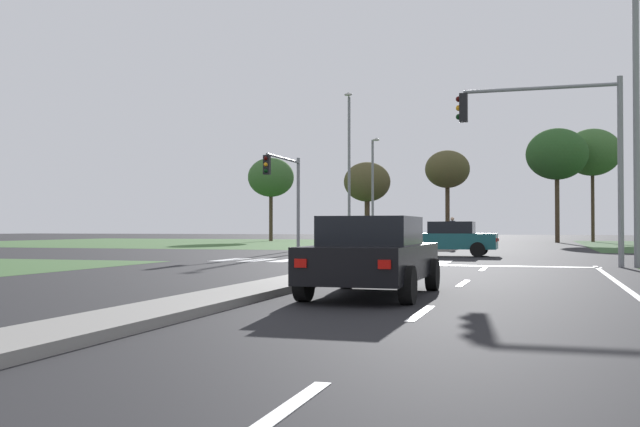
% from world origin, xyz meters
% --- Properties ---
extents(ground_plane, '(200.00, 200.00, 0.00)m').
position_xyz_m(ground_plane, '(0.00, 30.00, 0.00)').
color(ground_plane, black).
extents(grass_verge_far_left, '(35.00, 35.00, 0.01)m').
position_xyz_m(grass_verge_far_left, '(-25.50, 54.50, 0.00)').
color(grass_verge_far_left, '#385B2D').
rests_on(grass_verge_far_left, ground).
extents(median_island_near, '(1.20, 22.00, 0.14)m').
position_xyz_m(median_island_near, '(0.00, 11.00, 0.07)').
color(median_island_near, gray).
rests_on(median_island_near, ground).
extents(median_island_far, '(1.20, 36.00, 0.14)m').
position_xyz_m(median_island_far, '(0.00, 55.00, 0.07)').
color(median_island_far, gray).
rests_on(median_island_far, ground).
extents(lane_dash_near, '(0.14, 2.00, 0.01)m').
position_xyz_m(lane_dash_near, '(3.50, 3.25, 0.01)').
color(lane_dash_near, silver).
rests_on(lane_dash_near, ground).
extents(lane_dash_second, '(0.14, 2.00, 0.01)m').
position_xyz_m(lane_dash_second, '(3.50, 9.25, 0.01)').
color(lane_dash_second, silver).
rests_on(lane_dash_second, ground).
extents(lane_dash_third, '(0.14, 2.00, 0.01)m').
position_xyz_m(lane_dash_third, '(3.50, 15.25, 0.01)').
color(lane_dash_third, silver).
rests_on(lane_dash_third, ground).
extents(lane_dash_fourth, '(0.14, 2.00, 0.01)m').
position_xyz_m(lane_dash_fourth, '(3.50, 21.25, 0.01)').
color(lane_dash_fourth, silver).
rests_on(lane_dash_fourth, ground).
extents(stop_bar_near, '(6.40, 0.50, 0.01)m').
position_xyz_m(stop_bar_near, '(3.80, 23.00, 0.01)').
color(stop_bar_near, silver).
rests_on(stop_bar_near, ground).
extents(crosswalk_bar_near, '(0.70, 2.80, 0.01)m').
position_xyz_m(crosswalk_bar_near, '(-6.40, 24.80, 0.01)').
color(crosswalk_bar_near, silver).
rests_on(crosswalk_bar_near, ground).
extents(crosswalk_bar_second, '(0.70, 2.80, 0.01)m').
position_xyz_m(crosswalk_bar_second, '(-5.25, 24.80, 0.01)').
color(crosswalk_bar_second, silver).
rests_on(crosswalk_bar_second, ground).
extents(crosswalk_bar_third, '(0.70, 2.80, 0.01)m').
position_xyz_m(crosswalk_bar_third, '(-4.10, 24.80, 0.01)').
color(crosswalk_bar_third, silver).
rests_on(crosswalk_bar_third, ground).
extents(crosswalk_bar_fourth, '(0.70, 2.80, 0.01)m').
position_xyz_m(crosswalk_bar_fourth, '(-2.95, 24.80, 0.01)').
color(crosswalk_bar_fourth, silver).
rests_on(crosswalk_bar_fourth, ground).
extents(crosswalk_bar_fifth, '(0.70, 2.80, 0.01)m').
position_xyz_m(crosswalk_bar_fifth, '(-1.80, 24.80, 0.01)').
color(crosswalk_bar_fifth, silver).
rests_on(crosswalk_bar_fifth, ground).
extents(crosswalk_bar_sixth, '(0.70, 2.80, 0.01)m').
position_xyz_m(crosswalk_bar_sixth, '(-0.65, 24.80, 0.01)').
color(crosswalk_bar_sixth, silver).
rests_on(crosswalk_bar_sixth, ground).
extents(crosswalk_bar_seventh, '(0.70, 2.80, 0.01)m').
position_xyz_m(crosswalk_bar_seventh, '(0.50, 24.80, 0.01)').
color(crosswalk_bar_seventh, silver).
rests_on(crosswalk_bar_seventh, ground).
extents(crosswalk_bar_eighth, '(0.70, 2.80, 0.01)m').
position_xyz_m(crosswalk_bar_eighth, '(1.65, 24.80, 0.01)').
color(crosswalk_bar_eighth, silver).
rests_on(crosswalk_bar_eighth, ground).
extents(car_black_second, '(2.01, 4.46, 1.46)m').
position_xyz_m(car_black_second, '(2.21, 11.78, 0.75)').
color(car_black_second, black).
rests_on(car_black_second, ground).
extents(car_teal_third, '(4.23, 2.02, 1.52)m').
position_xyz_m(car_teal_third, '(1.28, 31.10, 0.78)').
color(car_teal_third, '#19565B').
rests_on(car_teal_third, ground).
extents(car_red_fourth, '(1.99, 4.51, 1.47)m').
position_xyz_m(car_red_fourth, '(-2.27, 61.88, 0.75)').
color(car_red_fourth, '#A31919').
rests_on(car_red_fourth, ground).
extents(traffic_signal_near_right, '(5.24, 0.32, 6.06)m').
position_xyz_m(traffic_signal_near_right, '(5.76, 23.40, 4.19)').
color(traffic_signal_near_right, gray).
rests_on(traffic_signal_near_right, ground).
extents(traffic_signal_far_left, '(0.32, 5.15, 5.09)m').
position_xyz_m(traffic_signal_far_left, '(-7.60, 34.63, 3.56)').
color(traffic_signal_far_left, gray).
rests_on(traffic_signal_far_left, ground).
extents(street_lamp_third, '(0.86, 2.33, 10.68)m').
position_xyz_m(street_lamp_third, '(-8.03, 49.31, 5.91)').
color(street_lamp_third, gray).
rests_on(street_lamp_third, ground).
extents(street_lamp_fourth, '(1.05, 1.86, 8.47)m').
position_xyz_m(street_lamp_fourth, '(-8.00, 56.99, 4.75)').
color(street_lamp_fourth, gray).
rests_on(street_lamp_fourth, ground).
extents(pedestrian_at_median, '(0.34, 0.34, 1.72)m').
position_xyz_m(pedestrian_at_median, '(0.27, 41.09, 1.18)').
color(pedestrian_at_median, maroon).
rests_on(pedestrian_at_median, median_island_far).
extents(treeline_near, '(4.32, 4.32, 7.81)m').
position_xyz_m(treeline_near, '(-19.05, 62.62, 5.94)').
color(treeline_near, '#423323').
rests_on(treeline_near, ground).
extents(treeline_second, '(4.20, 4.20, 7.16)m').
position_xyz_m(treeline_second, '(-9.81, 62.59, 5.33)').
color(treeline_second, '#423323').
rests_on(treeline_second, ground).
extents(treeline_third, '(4.22, 4.22, 8.60)m').
position_xyz_m(treeline_third, '(-3.33, 68.26, 6.75)').
color(treeline_third, '#423323').
rests_on(treeline_third, ground).
extents(treeline_fourth, '(5.08, 5.08, 9.58)m').
position_xyz_m(treeline_fourth, '(6.46, 62.77, 7.39)').
color(treeline_fourth, '#423323').
rests_on(treeline_fourth, ground).
extents(treeline_fifth, '(4.88, 4.88, 9.95)m').
position_xyz_m(treeline_fifth, '(9.51, 66.84, 7.86)').
color(treeline_fifth, '#423323').
rests_on(treeline_fifth, ground).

